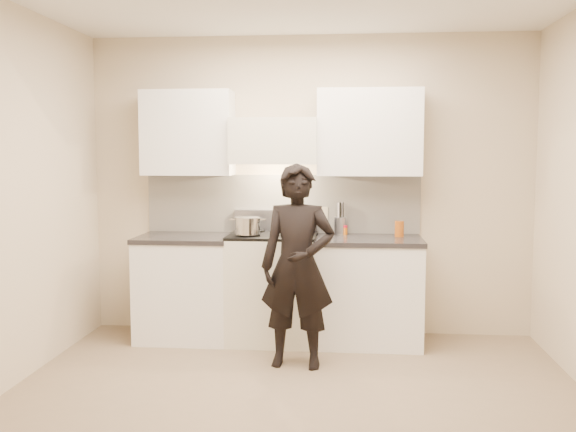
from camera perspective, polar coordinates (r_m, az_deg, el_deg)
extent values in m
plane|color=#816D55|center=(4.42, 0.48, -16.27)|extent=(4.00, 4.00, 0.00)
cube|color=#C5B49B|center=(5.85, 1.92, 2.70)|extent=(4.00, 0.04, 2.70)
cube|color=#C5B49B|center=(2.38, -3.00, -1.55)|extent=(4.00, 0.04, 2.70)
cube|color=white|center=(5.87, -0.53, 1.10)|extent=(2.50, 0.02, 0.53)
cube|color=#8C8E9E|center=(5.85, -1.05, -0.44)|extent=(0.76, 0.08, 0.20)
cube|color=silver|center=(5.67, -1.23, 6.66)|extent=(0.76, 0.40, 0.40)
cylinder|color=#B8B8B8|center=(5.49, -1.44, 4.81)|extent=(0.66, 0.02, 0.02)
cube|color=white|center=(5.68, 7.23, 7.37)|extent=(0.90, 0.33, 0.75)
cube|color=white|center=(5.85, -8.87, 7.29)|extent=(0.80, 0.33, 0.75)
cube|color=beige|center=(5.84, 3.17, 0.23)|extent=(0.08, 0.01, 0.12)
cube|color=silver|center=(5.67, -1.35, -6.46)|extent=(0.76, 0.65, 0.92)
cube|color=black|center=(5.59, -1.36, -1.73)|extent=(0.76, 0.65, 0.02)
cube|color=#B3B3B3|center=(5.69, 0.38, -1.46)|extent=(0.36, 0.34, 0.01)
cylinder|color=#B8B8B8|center=(5.32, -1.72, -3.76)|extent=(0.62, 0.02, 0.02)
cylinder|color=black|center=(5.47, -3.42, -1.70)|extent=(0.18, 0.18, 0.01)
cylinder|color=black|center=(5.42, 0.35, -1.75)|extent=(0.18, 0.18, 0.01)
cylinder|color=black|center=(5.76, -2.97, -1.33)|extent=(0.18, 0.18, 0.01)
cylinder|color=black|center=(5.72, 0.61, -1.37)|extent=(0.18, 0.18, 0.01)
cube|color=white|center=(5.64, 7.11, -6.78)|extent=(0.90, 0.65, 0.88)
cube|color=black|center=(5.56, 7.17, -2.14)|extent=(0.92, 0.67, 0.04)
cube|color=white|center=(5.82, -9.05, -6.43)|extent=(0.80, 0.65, 0.88)
cube|color=black|center=(5.74, -9.12, -1.93)|extent=(0.82, 0.67, 0.04)
ellipsoid|color=#B8B8B8|center=(5.67, 0.78, -0.35)|extent=(0.36, 0.36, 0.20)
torus|color=#B8B8B8|center=(5.67, 0.78, 0.12)|extent=(0.38, 0.38, 0.02)
ellipsoid|color=silver|center=(5.67, 0.78, -0.45)|extent=(0.21, 0.21, 0.09)
cylinder|color=white|center=(5.52, 0.13, 0.61)|extent=(0.11, 0.26, 0.19)
cylinder|color=#B8B8B8|center=(5.46, -3.62, -0.86)|extent=(0.23, 0.23, 0.14)
cube|color=#B8B8B8|center=(5.47, -4.99, -0.30)|extent=(0.05, 0.03, 0.01)
cube|color=#B8B8B8|center=(5.45, -2.25, -0.30)|extent=(0.05, 0.03, 0.01)
cylinder|color=#8C8E9E|center=(5.79, 4.66, -0.85)|extent=(0.11, 0.11, 0.15)
cylinder|color=black|center=(5.79, 4.92, -0.10)|extent=(0.01, 0.01, 0.27)
cylinder|color=white|center=(5.80, 4.83, -0.08)|extent=(0.01, 0.01, 0.27)
cylinder|color=#8C8E9E|center=(5.81, 4.65, -0.08)|extent=(0.01, 0.01, 0.27)
cylinder|color=black|center=(5.80, 4.48, -0.08)|extent=(0.01, 0.01, 0.27)
cylinder|color=#8C8E9E|center=(5.78, 4.42, -0.10)|extent=(0.01, 0.01, 0.27)
cylinder|color=white|center=(5.76, 4.50, -0.12)|extent=(0.01, 0.01, 0.27)
cylinder|color=black|center=(5.76, 4.69, -0.13)|extent=(0.01, 0.01, 0.27)
cylinder|color=#8C8E9E|center=(5.77, 4.86, -0.12)|extent=(0.01, 0.01, 0.27)
cylinder|color=#C35E0D|center=(5.76, 5.12, -1.35)|extent=(0.04, 0.04, 0.06)
cylinder|color=red|center=(5.76, 5.13, -0.94)|extent=(0.04, 0.04, 0.02)
cylinder|color=#A24C12|center=(5.67, 9.87, -1.12)|extent=(0.08, 0.08, 0.14)
imported|color=black|center=(4.93, 0.86, -4.47)|extent=(0.60, 0.42, 1.57)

